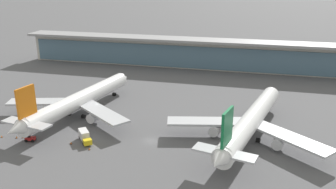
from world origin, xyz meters
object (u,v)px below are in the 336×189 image
Objects in this scene: service_truck_near_nose_red at (30,138)px; airliner_centre_stand at (250,122)px; safety_cone_delta at (23,137)px; safety_cone_echo at (89,149)px; safety_cone_charlie at (2,136)px; safety_cone_bravo at (71,143)px; safety_cone_alpha at (17,137)px; airliner_left_stand at (78,101)px; service_truck_mid_apron_yellow at (85,136)px.

airliner_centre_stand is at bearing 15.96° from service_truck_near_nose_red.
safety_cone_delta is 22.79m from safety_cone_echo.
safety_cone_echo is (28.98, -0.91, 0.00)m from safety_cone_charlie.
safety_cone_echo is at bearing -1.79° from safety_cone_charlie.
safety_cone_bravo is 1.00× the size of safety_cone_delta.
service_truck_near_nose_red is 5.29m from safety_cone_alpha.
safety_cone_echo is (14.77, -22.62, -4.96)m from airliner_left_stand.
safety_cone_charlie is (-4.65, -0.59, 0.00)m from safety_cone_alpha.
service_truck_mid_apron_yellow reaches higher than safety_cone_alpha.
service_truck_near_nose_red is (-4.36, -21.83, -4.40)m from airliner_left_stand.
service_truck_near_nose_red is at bearing -0.72° from safety_cone_charlie.
safety_cone_bravo is 1.00× the size of safety_cone_charlie.
airliner_left_stand reaches higher than safety_cone_bravo.
airliner_left_stand is 22.69m from service_truck_near_nose_red.
safety_cone_alpha is at bearing 7.18° from safety_cone_charlie.
airliner_left_stand is 89.58× the size of safety_cone_echo.
safety_cone_delta is at bearing 11.61° from safety_cone_charlie.
safety_cone_charlie is (-9.86, 0.12, -0.56)m from service_truck_near_nose_red.
airliner_centre_stand is 8.83× the size of service_truck_mid_apron_yellow.
airliner_left_stand is 1.01× the size of airliner_centre_stand.
service_truck_near_nose_red is (-62.07, -17.75, -4.40)m from airliner_centre_stand.
service_truck_near_nose_red is at bearing 177.65° from safety_cone_echo.
service_truck_mid_apron_yellow is at bearing -58.19° from airliner_left_stand.
airliner_centre_stand is 69.58m from safety_cone_alpha.
safety_cone_charlie is (-25.33, -3.80, -1.37)m from service_truck_mid_apron_yellow.
safety_cone_delta is (-19.02, -2.50, -1.37)m from service_truck_mid_apron_yellow.
service_truck_mid_apron_yellow reaches higher than safety_cone_charlie.
service_truck_mid_apron_yellow reaches higher than safety_cone_bravo.
safety_cone_delta is 1.00× the size of safety_cone_echo.
safety_cone_bravo is (17.65, 0.48, 0.00)m from safety_cone_alpha.
airliner_left_stand reaches higher than safety_cone_delta.
service_truck_mid_apron_yellow is (-46.60, -13.83, -3.59)m from airliner_centre_stand.
service_truck_mid_apron_yellow is (11.11, -17.91, -3.59)m from airliner_left_stand.
airliner_left_stand is 89.58× the size of safety_cone_alpha.
safety_cone_charlie is at bearing -177.26° from safety_cone_bravo.
airliner_left_stand reaches higher than service_truck_mid_apron_yellow.
airliner_left_stand is at bearing 68.81° from safety_cone_delta.
safety_cone_echo is (-42.94, -18.53, -4.96)m from airliner_centre_stand.
safety_cone_alpha is 17.65m from safety_cone_bravo.
safety_cone_delta is at bearing 174.46° from safety_cone_echo.
airliner_left_stand is 89.58× the size of safety_cone_delta.
airliner_centre_stand is at bearing 13.98° from safety_cone_delta.
airliner_left_stand is 22.72m from safety_cone_bravo.
safety_cone_bravo is (-49.63, -16.56, -4.96)m from airliner_centre_stand.
service_truck_near_nose_red is 4.48× the size of safety_cone_bravo.
service_truck_near_nose_red is 19.15m from safety_cone_echo.
service_truck_near_nose_red is at bearing -7.75° from safety_cone_alpha.
airliner_centre_stand reaches higher than safety_cone_bravo.
safety_cone_alpha is at bearing -156.76° from safety_cone_delta.
safety_cone_charlie is at bearing 179.28° from service_truck_near_nose_red.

